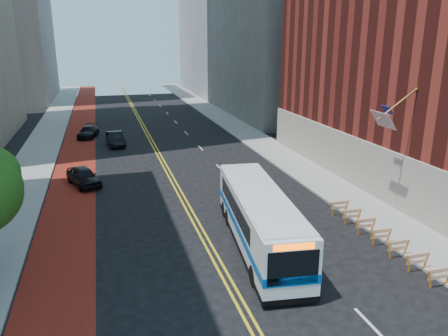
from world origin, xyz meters
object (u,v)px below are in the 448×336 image
transit_bus (259,218)px  car_a (83,176)px  car_c (88,132)px  car_b (115,139)px

transit_bus → car_a: (-9.96, 14.14, -1.00)m
transit_bus → car_c: bearing=113.3°
transit_bus → car_b: transit_bus is taller
transit_bus → car_a: transit_bus is taller
car_b → car_c: (-3.00, 5.31, -0.09)m
transit_bus → car_a: bearing=131.8°
transit_bus → car_b: (-6.86, 27.59, -0.98)m
car_c → car_b: bearing=-47.7°
car_a → transit_bus: bearing=-75.7°
car_b → car_c: car_b is taller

